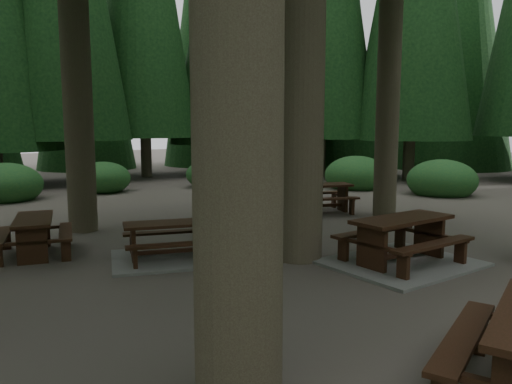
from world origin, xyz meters
TOP-DOWN VIEW (x-y plane):
  - ground at (0.00, 0.00)m, footprint 80.00×80.00m
  - picnic_table_a at (1.95, -1.18)m, footprint 2.51×2.09m
  - picnic_table_b at (-2.95, 3.35)m, footprint 1.73×1.95m
  - picnic_table_c at (-1.10, 1.54)m, footprint 2.48×2.27m
  - picnic_table_d at (4.53, 3.50)m, footprint 2.23×2.04m
  - shrub_ring at (0.70, 0.75)m, footprint 23.86×24.64m

SIDE VIEW (x-z plane):
  - ground at x=0.00m, z-range 0.00..0.00m
  - picnic_table_c at x=-1.10m, z-range -0.12..0.56m
  - picnic_table_a at x=1.95m, z-range -0.13..0.70m
  - shrub_ring at x=0.70m, z-range -0.35..1.15m
  - picnic_table_b at x=-2.95m, z-range 0.12..0.82m
  - picnic_table_d at x=4.53m, z-range 0.13..0.91m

